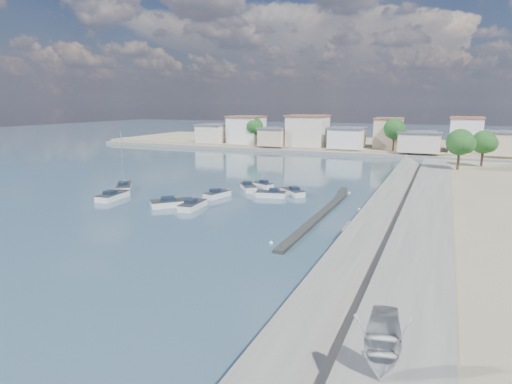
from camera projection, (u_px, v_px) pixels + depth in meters
ground at (326, 175)px, 78.92m from camera, size 400.00×400.00×0.00m
seawall_walkway at (427, 215)px, 47.25m from camera, size 5.00×90.00×1.80m
breakwater at (324, 212)px, 51.71m from camera, size 2.00×31.02×0.35m
far_shore_land at (372, 145)px, 125.32m from camera, size 160.00×40.00×1.40m
far_shore_quay at (358, 154)px, 106.59m from camera, size 160.00×2.50×0.80m
far_town at (406, 136)px, 106.71m from camera, size 113.01×12.80×8.35m
shore_trees at (393, 132)px, 99.50m from camera, size 74.56×38.32×7.92m
motorboat_a at (194, 205)px, 54.06m from camera, size 2.30×5.39×1.48m
motorboat_b at (218, 194)px, 60.30m from camera, size 2.59×4.73×1.48m
motorboat_c at (292, 192)px, 61.90m from camera, size 4.41×4.16×1.48m
motorboat_d at (269, 194)px, 60.32m from camera, size 4.75×2.55×1.48m
motorboat_e at (114, 196)px, 59.36m from camera, size 2.72×5.99×1.48m
motorboat_f at (261, 185)px, 66.90m from camera, size 4.02×2.78×1.48m
motorboat_g at (249, 188)px, 64.78m from camera, size 4.11×4.66×1.48m
motorboat_h at (175, 203)px, 55.08m from camera, size 5.39×5.37×1.48m
sailboat at (124, 187)px, 65.81m from camera, size 5.25×6.04×9.00m
mooring_buoys at (347, 209)px, 53.41m from camera, size 8.03×28.09×0.37m
overturned_dinghy at (380, 373)px, 17.74m from camera, size 3.67×2.37×0.63m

